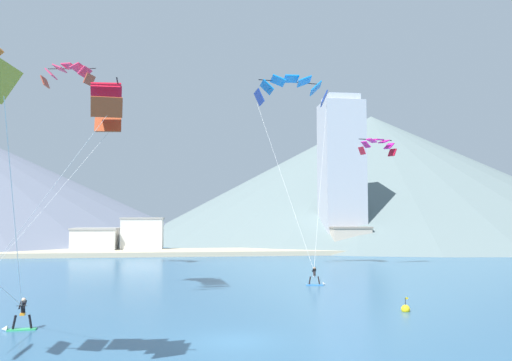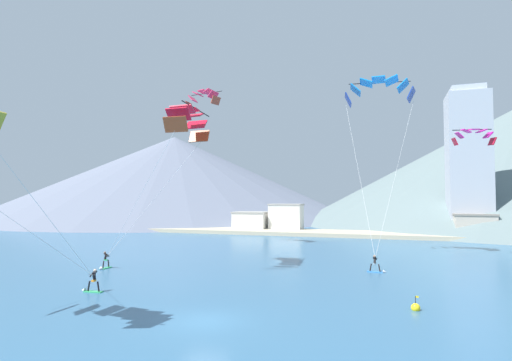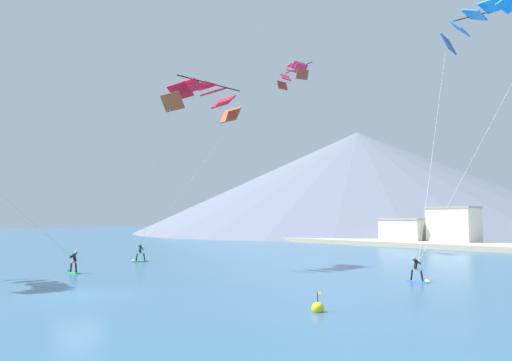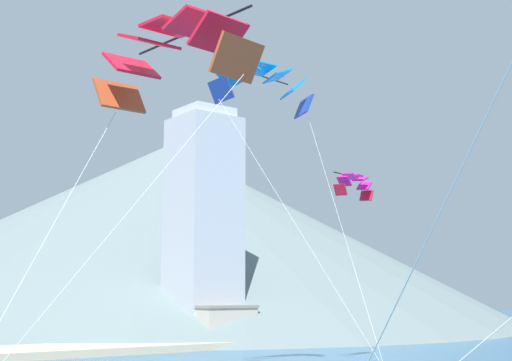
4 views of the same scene
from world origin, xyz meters
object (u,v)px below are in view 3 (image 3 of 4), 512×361
parafoil_kite_near_trail (491,18)px  parafoil_kite_distant_low_drift (293,72)px  kitesurfer_near_trail (419,275)px  parafoil_kite_mid_center (203,97)px  race_marker_buoy (318,308)px  kitesurfer_near_lead (72,266)px  kitesurfer_mid_center (138,256)px

parafoil_kite_near_trail → parafoil_kite_distant_low_drift: bearing=175.7°
kitesurfer_near_trail → parafoil_kite_distant_low_drift: parafoil_kite_distant_low_drift is taller
parafoil_kite_near_trail → parafoil_kite_mid_center: size_ratio=1.44×
kitesurfer_near_trail → parafoil_kite_distant_low_drift: 35.60m
kitesurfer_near_trail → parafoil_kite_distant_low_drift: bearing=151.4°
parafoil_kite_near_trail → race_marker_buoy: (2.48, -24.24, -20.46)m
parafoil_kite_mid_center → race_marker_buoy: size_ratio=14.11×
parafoil_kite_near_trail → kitesurfer_near_trail: bearing=-90.6°
kitesurfer_near_trail → race_marker_buoy: size_ratio=1.74×
kitesurfer_near_trail → kitesurfer_near_lead: bearing=-143.2°
kitesurfer_mid_center → parafoil_kite_mid_center: size_ratio=0.12×
parafoil_kite_distant_low_drift → kitesurfer_near_lead: bearing=-80.3°
kitesurfer_mid_center → parafoil_kite_near_trail: 37.46m
kitesurfer_near_trail → kitesurfer_mid_center: (-25.72, -6.53, 0.03)m
parafoil_kite_mid_center → race_marker_buoy: parafoil_kite_mid_center is taller
kitesurfer_near_trail → kitesurfer_mid_center: kitesurfer_mid_center is taller
kitesurfer_near_lead → parafoil_kite_mid_center: bearing=75.2°
kitesurfer_near_trail → parafoil_kite_near_trail: bearing=89.4°
race_marker_buoy → kitesurfer_near_trail: bearing=101.7°
kitesurfer_near_trail → parafoil_kite_near_trail: 23.28m
kitesurfer_near_lead → parafoil_kite_distant_low_drift: bearing=99.7°
parafoil_kite_mid_center → parafoil_kite_distant_low_drift: size_ratio=2.35×
parafoil_kite_distant_low_drift → race_marker_buoy: 43.78m
parafoil_kite_distant_low_drift → race_marker_buoy: (27.48, -26.13, -21.90)m
race_marker_buoy → kitesurfer_near_lead: bearing=-174.0°
kitesurfer_near_trail → parafoil_kite_mid_center: parafoil_kite_mid_center is taller
kitesurfer_mid_center → parafoil_kite_near_trail: parafoil_kite_near_trail is taller
kitesurfer_near_lead → kitesurfer_mid_center: size_ratio=1.01×
parafoil_kite_mid_center → kitesurfer_near_lead: bearing=-104.8°
kitesurfer_near_lead → parafoil_kite_near_trail: size_ratio=0.09×
parafoil_kite_mid_center → parafoil_kite_distant_low_drift: parafoil_kite_distant_low_drift is taller
kitesurfer_near_trail → parafoil_kite_mid_center: 22.98m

